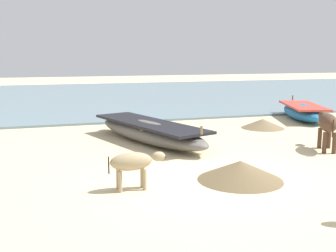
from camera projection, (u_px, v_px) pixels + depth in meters
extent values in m
plane|color=beige|center=(211.00, 177.00, 8.22)|extent=(80.00, 80.00, 0.00)
cube|color=slate|center=(96.00, 96.00, 24.17)|extent=(60.00, 20.00, 0.08)
ellipsoid|color=#5B5651|center=(149.00, 132.00, 11.49)|extent=(2.65, 5.02, 0.58)
cube|color=black|center=(149.00, 123.00, 11.45)|extent=(2.44, 4.45, 0.07)
cube|color=olive|center=(157.00, 128.00, 11.17)|extent=(0.99, 0.43, 0.04)
cylinder|color=olive|center=(202.00, 130.00, 9.62)|extent=(0.06, 0.06, 0.20)
ellipsoid|color=#1E669E|center=(303.00, 112.00, 15.48)|extent=(2.24, 3.58, 0.58)
cube|color=#CC3F33|center=(303.00, 106.00, 15.43)|extent=(2.08, 3.19, 0.07)
cube|color=olive|center=(301.00, 107.00, 15.70)|extent=(0.98, 0.45, 0.04)
cylinder|color=olive|center=(293.00, 98.00, 16.94)|extent=(0.06, 0.06, 0.20)
ellipsoid|color=tan|center=(131.00, 162.00, 7.37)|extent=(0.77, 0.31, 0.34)
ellipsoid|color=tan|center=(159.00, 156.00, 7.51)|extent=(0.25, 0.15, 0.18)
sphere|color=#2D2119|center=(164.00, 157.00, 7.55)|extent=(0.07, 0.07, 0.07)
cylinder|color=tan|center=(142.00, 177.00, 7.57)|extent=(0.08, 0.08, 0.39)
cylinder|color=tan|center=(145.00, 180.00, 7.41)|extent=(0.08, 0.08, 0.39)
cylinder|color=tan|center=(118.00, 179.00, 7.44)|extent=(0.08, 0.08, 0.39)
cylinder|color=tan|center=(120.00, 182.00, 7.28)|extent=(0.08, 0.08, 0.39)
cylinder|color=#2D2119|center=(109.00, 165.00, 7.25)|extent=(0.03, 0.03, 0.32)
ellipsoid|color=#4C3323|center=(328.00, 123.00, 10.38)|extent=(0.86, 1.14, 0.46)
ellipsoid|color=#4C3323|center=(323.00, 116.00, 11.05)|extent=(0.35, 0.40, 0.25)
sphere|color=#2D2119|center=(321.00, 116.00, 11.20)|extent=(0.13, 0.13, 0.10)
cylinder|color=#4C3323|center=(320.00, 138.00, 10.77)|extent=(0.11, 0.11, 0.53)
cylinder|color=#4C3323|center=(329.00, 138.00, 10.74)|extent=(0.11, 0.11, 0.53)
cylinder|color=#4C3323|center=(325.00, 143.00, 10.17)|extent=(0.11, 0.11, 0.53)
cylinder|color=#4C3323|center=(334.00, 143.00, 10.14)|extent=(0.11, 0.11, 0.53)
cylinder|color=#2D2119|center=(333.00, 128.00, 9.84)|extent=(0.03, 0.03, 0.43)
cone|color=#7A6647|center=(263.00, 123.00, 13.72)|extent=(2.04, 2.04, 0.31)
cone|color=brown|center=(240.00, 170.00, 8.00)|extent=(1.86, 1.86, 0.39)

